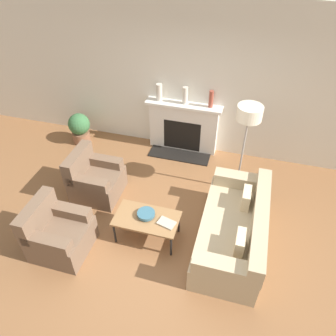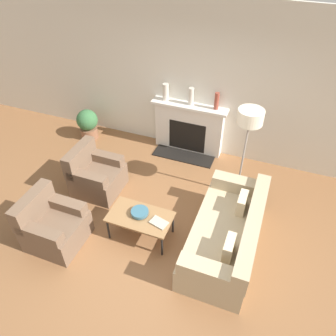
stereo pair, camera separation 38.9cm
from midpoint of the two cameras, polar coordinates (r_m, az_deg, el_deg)
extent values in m
plane|color=brown|center=(5.14, -4.40, -12.21)|extent=(18.00, 18.00, 0.00)
cube|color=silver|center=(6.17, 2.93, 14.93)|extent=(18.00, 0.06, 2.90)
cube|color=silver|center=(6.56, 0.97, 7.01)|extent=(1.35, 0.20, 0.98)
cube|color=black|center=(6.56, 0.76, 5.66)|extent=(0.74, 0.04, 0.64)
cube|color=black|center=(6.61, 0.29, 2.24)|extent=(1.22, 0.40, 0.02)
cube|color=silver|center=(6.27, 0.95, 10.83)|extent=(1.47, 0.28, 0.05)
cube|color=tan|center=(4.97, 8.63, -11.20)|extent=(0.89, 1.90, 0.42)
cube|color=tan|center=(4.69, 13.41, -9.03)|extent=(0.20, 1.90, 0.34)
cube|color=tan|center=(5.33, 10.39, -2.18)|extent=(0.82, 0.22, 0.22)
cube|color=tan|center=(4.21, 7.18, -17.07)|extent=(0.82, 0.22, 0.22)
cube|color=beige|center=(5.00, 11.31, -5.22)|extent=(0.12, 0.32, 0.28)
cube|color=beige|center=(4.43, 9.93, -12.81)|extent=(0.12, 0.32, 0.28)
cube|color=brown|center=(5.15, -20.06, -11.58)|extent=(0.76, 0.76, 0.42)
cube|color=brown|center=(5.01, -24.01, -7.59)|extent=(0.18, 0.76, 0.41)
cube|color=brown|center=(4.80, -22.65, -11.89)|extent=(0.69, 0.18, 0.16)
cube|color=brown|center=(5.09, -19.10, -7.13)|extent=(0.69, 0.18, 0.16)
cube|color=brown|center=(5.82, -13.96, -2.82)|extent=(0.76, 0.76, 0.42)
cube|color=brown|center=(5.69, -17.28, 0.85)|extent=(0.18, 0.76, 0.41)
cube|color=brown|center=(5.45, -15.78, -2.55)|extent=(0.69, 0.18, 0.16)
cube|color=brown|center=(5.82, -13.13, 1.14)|extent=(0.69, 0.18, 0.16)
cube|color=olive|center=(4.86, -6.05, -8.81)|extent=(0.95, 0.53, 0.03)
cylinder|color=black|center=(5.03, -11.52, -11.13)|extent=(0.03, 0.03, 0.39)
cylinder|color=black|center=(4.79, -1.86, -13.54)|extent=(0.03, 0.03, 0.39)
cylinder|color=black|center=(5.29, -9.47, -7.52)|extent=(0.03, 0.03, 0.39)
cylinder|color=black|center=(5.06, -0.32, -9.59)|extent=(0.03, 0.03, 0.39)
cylinder|color=#38667A|center=(4.87, -6.13, -8.28)|extent=(0.09, 0.09, 0.02)
cylinder|color=#38667A|center=(4.85, -6.16, -8.01)|extent=(0.26, 0.26, 0.05)
cube|color=#B2A893|center=(4.75, -2.64, -9.62)|extent=(0.28, 0.22, 0.02)
cylinder|color=gray|center=(5.95, 9.93, -3.49)|extent=(0.39, 0.39, 0.03)
cylinder|color=gray|center=(5.48, 10.79, 2.16)|extent=(0.03, 0.03, 1.45)
cylinder|color=silver|center=(5.04, 11.88, 9.33)|extent=(0.39, 0.39, 0.22)
cylinder|color=beige|center=(6.33, -3.35, 13.01)|extent=(0.12, 0.12, 0.33)
cylinder|color=beige|center=(6.20, 1.17, 12.48)|extent=(0.10, 0.10, 0.33)
cylinder|color=brown|center=(6.11, 5.67, 11.82)|extent=(0.08, 0.08, 0.32)
cylinder|color=brown|center=(7.24, -16.33, 5.20)|extent=(0.36, 0.36, 0.23)
sphere|color=#386B3D|center=(7.07, -16.79, 7.30)|extent=(0.44, 0.44, 0.44)
camera|label=1|loc=(0.19, -91.99, -1.65)|focal=35.00mm
camera|label=2|loc=(0.19, 88.01, 1.65)|focal=35.00mm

